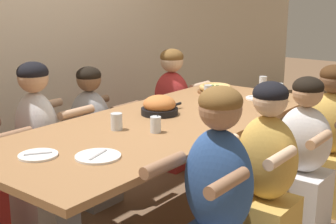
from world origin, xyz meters
TOP-DOWN VIEW (x-y plane):
  - dining_table at (0.00, 0.00)m, footprint 2.57×1.02m
  - pizza_board_main at (0.92, 0.22)m, footprint 0.29×0.29m
  - skillet_bowl at (0.07, 0.13)m, footprint 0.37×0.25m
  - empty_plate_a at (-0.97, 0.08)m, footprint 0.20×0.20m
  - empty_plate_b at (-0.80, -0.18)m, footprint 0.23×0.23m
  - empty_plate_c at (0.91, -0.17)m, footprint 0.18×0.18m
  - cocktail_glass_blue at (-0.28, -0.12)m, footprint 0.07×0.07m
  - drinking_glass_a at (1.19, -0.08)m, footprint 0.06×0.06m
  - drinking_glass_b at (0.60, 0.08)m, footprint 0.06×0.06m
  - drinking_glass_c at (-0.38, 0.10)m, footprint 0.07×0.07m
  - drinking_glass_d at (0.30, -0.10)m, footprint 0.08×0.08m
  - drinking_glass_e at (0.94, -0.34)m, footprint 0.07×0.07m
  - diner_near_midright at (0.51, -0.73)m, footprint 0.51×0.40m
  - diner_near_right at (1.00, -0.73)m, footprint 0.51×0.40m
  - diner_far_midleft at (-0.50, 0.73)m, footprint 0.51×0.40m
  - diner_near_center at (-0.03, -0.73)m, footprint 0.51×0.40m
  - diner_far_right at (0.99, 0.73)m, footprint 0.51×0.40m
  - diner_near_midleft at (-0.54, -0.73)m, footprint 0.51×0.40m
  - diner_far_center at (-0.01, 0.73)m, footprint 0.51×0.40m

SIDE VIEW (x-z plane):
  - diner_far_center at x=-0.01m, z-range -0.05..1.02m
  - diner_near_midright at x=0.51m, z-range -0.04..1.04m
  - diner_near_right at x=1.00m, z-range -0.04..1.06m
  - diner_near_center at x=-0.03m, z-range -0.05..1.08m
  - diner_far_right at x=0.99m, z-range -0.04..1.07m
  - diner_far_midleft at x=-0.50m, z-range -0.04..1.12m
  - diner_near_midleft at x=-0.54m, z-range -0.04..1.14m
  - dining_table at x=0.00m, z-range 0.33..1.11m
  - empty_plate_b at x=-0.80m, z-range 0.78..0.80m
  - empty_plate_a at x=-0.97m, z-range 0.78..0.80m
  - empty_plate_c at x=0.91m, z-range 0.78..0.80m
  - pizza_board_main at x=0.92m, z-range 0.79..0.85m
  - cocktail_glass_blue at x=-0.28m, z-range 0.77..0.89m
  - drinking_glass_c at x=-0.38m, z-range 0.78..0.88m
  - drinking_glass_b at x=0.60m, z-range 0.78..0.91m
  - skillet_bowl at x=0.07m, z-range 0.78..0.91m
  - drinking_glass_a at x=1.19m, z-range 0.78..0.91m
  - drinking_glass_e at x=0.94m, z-range 0.78..0.92m
  - drinking_glass_d at x=0.30m, z-range 0.78..0.92m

